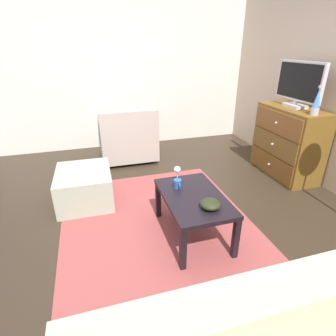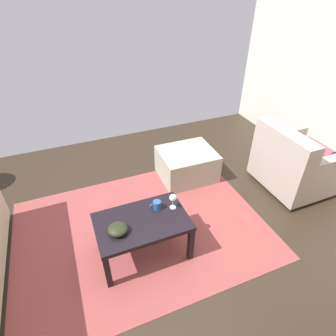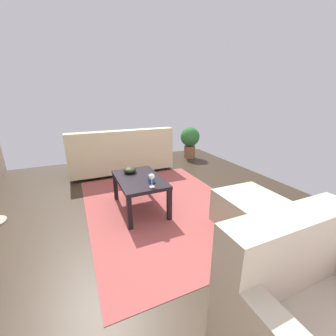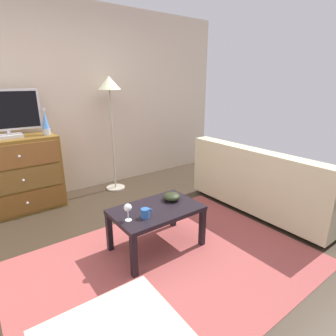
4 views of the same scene
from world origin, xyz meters
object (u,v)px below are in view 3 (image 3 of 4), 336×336
coffee_table (139,182)px  wine_glass (152,177)px  couch_large (121,154)px  ottoman (251,213)px  armchair (323,329)px  potted_plant (190,139)px  mug (151,178)px  bowl_decorative (130,170)px

coffee_table → wine_glass: bearing=-171.4°
wine_glass → couch_large: (1.94, -0.06, -0.22)m
wine_glass → ottoman: (-0.59, -0.92, -0.35)m
coffee_table → couch_large: (1.61, -0.11, -0.05)m
armchair → potted_plant: 4.21m
mug → bowl_decorative: mug is taller
couch_large → armchair: size_ratio=2.24×
coffee_table → bowl_decorative: (0.23, 0.06, 0.10)m
bowl_decorative → couch_large: size_ratio=0.09×
couch_large → wine_glass: bearing=178.3°
potted_plant → couch_large: bearing=98.8°
couch_large → armchair: bearing=-177.2°
wine_glass → ottoman: 1.15m
coffee_table → armchair: bearing=-172.1°
coffee_table → bowl_decorative: bowl_decorative is taller
armchair → ottoman: (1.14, -0.68, -0.15)m
wine_glass → potted_plant: bearing=-38.3°
mug → ottoman: bearing=-130.2°
couch_large → coffee_table: bearing=176.2°
bowl_decorative → couch_large: couch_large is taller
coffee_table → mug: bearing=-152.4°
mug → ottoman: mug is taller
mug → ottoman: 1.18m
ottoman → couch_large: bearing=18.8°
bowl_decorative → couch_large: (1.38, -0.16, -0.14)m
mug → armchair: bearing=-174.1°
mug → armchair: size_ratio=0.14×
wine_glass → bowl_decorative: (0.56, 0.11, -0.08)m
coffee_table → potted_plant: bearing=-43.7°
armchair → bowl_decorative: bearing=8.6°
wine_glass → coffee_table: bearing=8.6°
wine_glass → mug: size_ratio=1.38×
coffee_table → ottoman: (-0.92, -0.97, -0.18)m
armchair → potted_plant: (3.93, -1.50, 0.09)m
potted_plant → armchair: bearing=159.1°
mug → potted_plant: size_ratio=0.16×
mug → couch_large: (1.79, -0.01, -0.15)m
coffee_table → mug: (-0.18, -0.09, 0.10)m
bowl_decorative → ottoman: bowl_decorative is taller
armchair → ottoman: 1.33m
mug → potted_plant: 2.66m
coffee_table → couch_large: 1.62m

